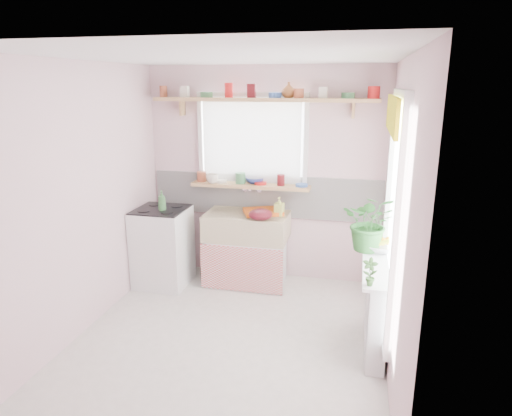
# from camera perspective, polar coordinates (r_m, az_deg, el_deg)

# --- Properties ---
(room) EXTENTS (3.20, 3.20, 3.20)m
(room) POSITION_cam_1_polar(r_m,az_deg,el_deg) (4.55, 7.39, 3.48)
(room) COLOR silver
(room) RESTS_ON ground
(sink_unit) EXTENTS (0.95, 0.65, 1.11)m
(sink_unit) POSITION_cam_1_polar(r_m,az_deg,el_deg) (5.36, -1.15, -5.01)
(sink_unit) COLOR white
(sink_unit) RESTS_ON ground
(cooker) EXTENTS (0.58, 0.58, 0.93)m
(cooker) POSITION_cam_1_polar(r_m,az_deg,el_deg) (5.44, -11.58, -4.72)
(cooker) COLOR white
(cooker) RESTS_ON ground
(radiator_ledge) EXTENTS (0.22, 0.95, 0.78)m
(radiator_ledge) POSITION_cam_1_polar(r_m,az_deg,el_deg) (4.23, 14.79, -11.87)
(radiator_ledge) COLOR white
(radiator_ledge) RESTS_ON ground
(windowsill) EXTENTS (1.40, 0.22, 0.04)m
(windowsill) POSITION_cam_1_polar(r_m,az_deg,el_deg) (5.33, -0.70, 2.82)
(windowsill) COLOR tan
(windowsill) RESTS_ON room
(pine_shelf) EXTENTS (2.52, 0.24, 0.04)m
(pine_shelf) POSITION_cam_1_polar(r_m,az_deg,el_deg) (5.17, 0.90, 13.39)
(pine_shelf) COLOR tan
(pine_shelf) RESTS_ON room
(shelf_crockery) EXTENTS (2.47, 0.11, 0.12)m
(shelf_crockery) POSITION_cam_1_polar(r_m,az_deg,el_deg) (5.17, 0.65, 14.22)
(shelf_crockery) COLOR #A55133
(shelf_crockery) RESTS_ON pine_shelf
(sill_crockery) EXTENTS (1.35, 0.11, 0.12)m
(sill_crockery) POSITION_cam_1_polar(r_m,az_deg,el_deg) (5.33, -1.22, 3.62)
(sill_crockery) COLOR #A55133
(sill_crockery) RESTS_ON windowsill
(dish_tray) EXTENTS (0.52, 0.46, 0.04)m
(dish_tray) POSITION_cam_1_polar(r_m,az_deg,el_deg) (5.23, 0.90, -0.46)
(dish_tray) COLOR orange
(dish_tray) RESTS_ON sink_unit
(colander) EXTENTS (0.29, 0.29, 0.12)m
(colander) POSITION_cam_1_polar(r_m,az_deg,el_deg) (4.99, 0.57, -0.80)
(colander) COLOR #500D18
(colander) RESTS_ON sink_unit
(jade_plant) EXTENTS (0.51, 0.45, 0.55)m
(jade_plant) POSITION_cam_1_polar(r_m,az_deg,el_deg) (4.36, 14.09, -1.75)
(jade_plant) COLOR #2C6D2B
(jade_plant) RESTS_ON radiator_ledge
(fruit_bowl) EXTENTS (0.32, 0.32, 0.08)m
(fruit_bowl) POSITION_cam_1_polar(r_m,az_deg,el_deg) (4.44, 15.45, -4.76)
(fruit_bowl) COLOR silver
(fruit_bowl) RESTS_ON radiator_ledge
(herb_pot) EXTENTS (0.12, 0.09, 0.23)m
(herb_pot) POSITION_cam_1_polar(r_m,az_deg,el_deg) (3.66, 14.06, -7.78)
(herb_pot) COLOR #346327
(herb_pot) RESTS_ON radiator_ledge
(soap_bottle_sink) EXTENTS (0.11, 0.11, 0.21)m
(soap_bottle_sink) POSITION_cam_1_polar(r_m,az_deg,el_deg) (5.14, 2.92, 0.20)
(soap_bottle_sink) COLOR #C9D55E
(soap_bottle_sink) RESTS_ON sink_unit
(sill_cup) EXTENTS (0.15, 0.15, 0.11)m
(sill_cup) POSITION_cam_1_polar(r_m,az_deg,el_deg) (5.38, -5.46, 3.68)
(sill_cup) COLOR silver
(sill_cup) RESTS_ON windowsill
(sill_bowl) EXTENTS (0.28, 0.28, 0.07)m
(sill_bowl) POSITION_cam_1_polar(r_m,az_deg,el_deg) (5.37, -0.15, 3.49)
(sill_bowl) COLOR #2C3F91
(sill_bowl) RESTS_ON windowsill
(shelf_vase) EXTENTS (0.17, 0.17, 0.17)m
(shelf_vase) POSITION_cam_1_polar(r_m,az_deg,el_deg) (5.17, 4.11, 14.51)
(shelf_vase) COLOR #A46032
(shelf_vase) RESTS_ON pine_shelf
(cooker_bottle) EXTENTS (0.11, 0.11, 0.23)m
(cooker_bottle) POSITION_cam_1_polar(r_m,az_deg,el_deg) (5.20, -11.69, 0.91)
(cooker_bottle) COLOR #3D7B40
(cooker_bottle) RESTS_ON cooker
(fruit) EXTENTS (0.20, 0.14, 0.10)m
(fruit) POSITION_cam_1_polar(r_m,az_deg,el_deg) (4.43, 15.58, -4.00)
(fruit) COLOR orange
(fruit) RESTS_ON fruit_bowl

